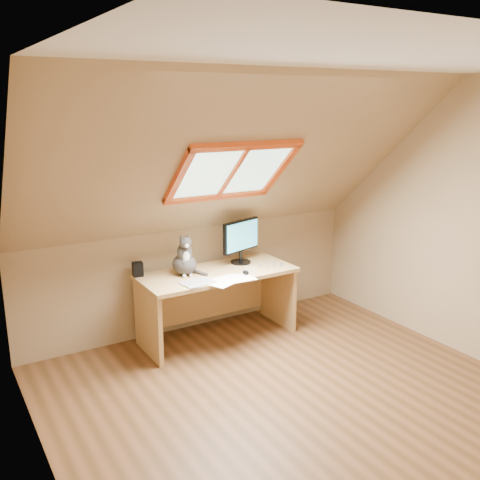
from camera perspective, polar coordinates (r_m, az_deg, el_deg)
ground at (r=4.15m, az=6.84°, el=-17.23°), size 3.50×3.50×0.00m
room_shell at (r=3.54m, az=8.46°, el=2.18°), size 3.52×3.52×2.41m
desk at (r=5.06m, az=-2.79°, el=-5.42°), size 1.44×0.63×0.66m
monitor at (r=5.12m, az=0.11°, el=0.16°), size 0.45×0.19×0.42m
cat at (r=4.84m, az=-5.94°, el=-2.09°), size 0.25×0.29×0.39m
desk_speaker at (r=4.88m, az=-10.86°, el=-3.07°), size 0.10×0.10×0.13m
graphics_tablet at (r=4.64m, az=-4.54°, el=-4.55°), size 0.30×0.24×0.01m
mouse at (r=4.86m, az=0.61°, el=-3.48°), size 0.08×0.11×0.03m
papers at (r=4.71m, az=-1.32°, el=-4.23°), size 0.35×0.30×0.01m
cables at (r=5.06m, az=2.50°, el=-2.88°), size 0.51×0.26×0.01m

